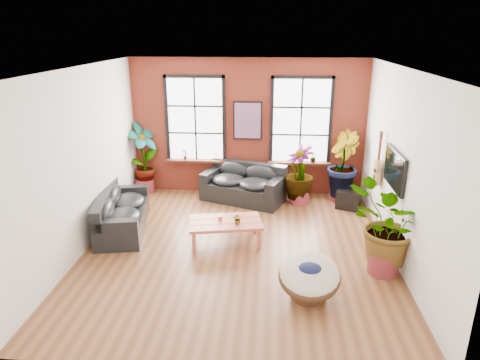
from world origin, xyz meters
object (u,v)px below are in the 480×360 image
Objects in this scene: sofa_left at (120,213)px; coffee_table at (225,224)px; papasan_chair at (309,276)px; sofa_back at (244,184)px.

coffee_table is at bearing -110.83° from sofa_left.
sofa_left reaches higher than coffee_table.
sofa_left is at bearing 153.68° from papasan_chair.
sofa_left is 1.45× the size of coffee_table.
papasan_chair is (1.56, -1.82, -0.03)m from coffee_table.
sofa_back is 4.39m from papasan_chair.
coffee_table is 2.39m from papasan_chair.
sofa_back reaches higher than coffee_table.
sofa_back is at bearing 74.26° from coffee_table.
sofa_back is at bearing -63.53° from sofa_left.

